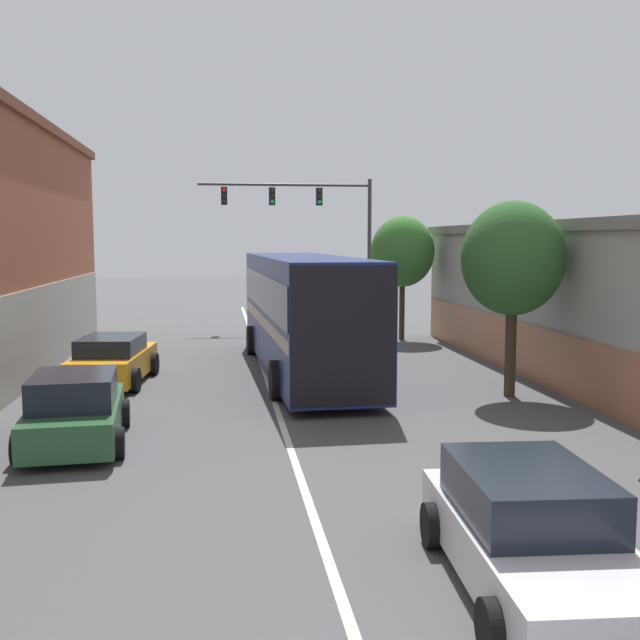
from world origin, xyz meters
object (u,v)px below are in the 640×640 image
Objects in this scene: parked_car_left_mid at (113,360)px; traffic_signal_gantry at (314,217)px; hatchback_foreground at (531,534)px; parked_car_left_near at (75,411)px; street_tree_far at (403,252)px; bus at (303,308)px; street_tree_near at (513,259)px.

parked_car_left_mid is 0.54× the size of traffic_signal_gantry.
parked_car_left_near is at bearing 45.61° from hatchback_foreground.
parked_car_left_mid is (-0.14, 6.31, -0.01)m from parked_car_left_near.
hatchback_foreground is 0.87× the size of street_tree_far.
bus is 3.07× the size of parked_car_left_near.
parked_car_left_near is 0.82× the size of street_tree_far.
hatchback_foreground is 0.87× the size of street_tree_near.
parked_car_left_mid is at bearing 29.35° from hatchback_foreground.
hatchback_foreground is 9.42m from parked_car_left_near.
street_tree_near is at bearing -76.58° from parked_car_left_near.
traffic_signal_gantry is at bearing -11.06° from bus.
parked_car_left_mid is at bearing 163.57° from street_tree_near.
street_tree_near is at bearing -17.19° from hatchback_foreground.
parked_car_left_near is 17.74m from street_tree_far.
bus is 8.52m from street_tree_far.
hatchback_foreground is 21.82m from street_tree_far.
hatchback_foreground is at bearing -142.19° from parked_car_left_near.
bus is at bearing -124.61° from street_tree_far.
bus is at bearing -72.42° from parked_car_left_mid.
street_tree_near is 11.06m from street_tree_far.
hatchback_foreground is 1.07× the size of parked_car_left_near.
bus reaches higher than parked_car_left_near.
bus is 2.50× the size of street_tree_far.
bus reaches higher than hatchback_foreground.
street_tree_far is (10.06, 14.33, 2.84)m from parked_car_left_near.
hatchback_foreground is 14.78m from parked_car_left_mid.
traffic_signal_gantry is 16.60m from street_tree_near.
parked_car_left_near is at bearing 142.26° from bus.
traffic_signal_gantry reaches higher than parked_car_left_near.
street_tree_near reaches higher than parked_car_left_mid.
street_tree_far is (10.20, 8.02, 2.86)m from parked_car_left_mid.
traffic_signal_gantry is 1.60× the size of street_tree_near.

